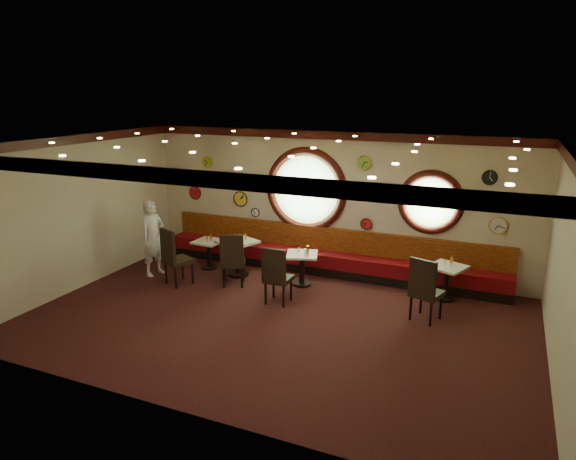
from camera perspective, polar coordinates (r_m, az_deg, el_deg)
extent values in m
cube|color=black|center=(9.54, -1.34, -9.98)|extent=(9.00, 6.00, 0.00)
cube|color=gold|center=(8.66, -1.47, 9.52)|extent=(9.00, 6.00, 0.02)
cube|color=beige|center=(11.68, 4.78, 3.05)|extent=(9.00, 0.02, 3.20)
cube|color=beige|center=(6.52, -12.60, -7.42)|extent=(9.00, 0.02, 3.20)
cube|color=beige|center=(11.54, -22.15, 1.81)|extent=(0.02, 6.00, 3.20)
cube|color=beige|center=(8.25, 28.37, -4.06)|extent=(0.02, 6.00, 3.20)
cube|color=#320D09|center=(11.40, 4.86, 10.44)|extent=(9.00, 0.10, 0.18)
cube|color=#320D09|center=(6.14, -13.15, 5.84)|extent=(9.00, 0.10, 0.18)
cube|color=#320D09|center=(11.28, -22.75, 9.26)|extent=(0.10, 6.00, 0.18)
cube|color=#320D09|center=(7.92, 29.40, 6.35)|extent=(0.10, 6.00, 0.18)
cube|color=black|center=(11.83, 4.18, -4.32)|extent=(8.00, 0.55, 0.20)
cube|color=#5E080E|center=(11.75, 4.20, -3.18)|extent=(8.00, 0.55, 0.30)
cube|color=#600D07|center=(11.83, 4.59, -1.03)|extent=(8.00, 0.10, 0.55)
cylinder|color=#8BC475|center=(11.82, 2.03, 4.49)|extent=(1.66, 0.02, 1.66)
torus|color=#320D09|center=(11.81, 2.01, 4.48)|extent=(1.98, 0.18, 1.98)
torus|color=gold|center=(11.78, 1.95, 4.45)|extent=(1.61, 0.03, 1.61)
cylinder|color=#8BC475|center=(11.14, 15.58, 2.99)|extent=(1.10, 0.02, 1.10)
torus|color=#320D09|center=(11.13, 15.57, 2.98)|extent=(1.38, 0.18, 1.38)
torus|color=gold|center=(11.10, 15.54, 2.95)|extent=(1.09, 0.03, 1.09)
cylinder|color=#A6C026|center=(12.87, -8.94, 7.47)|extent=(0.26, 0.03, 0.26)
cylinder|color=red|center=(11.50, 8.68, 0.68)|extent=(0.24, 0.03, 0.24)
cylinder|color=white|center=(12.45, -3.64, 1.97)|extent=(0.20, 0.03, 0.20)
cylinder|color=red|center=(13.22, -10.27, 4.09)|extent=(0.32, 0.03, 0.32)
cylinder|color=gold|center=(11.22, 11.31, 4.13)|extent=(0.22, 0.03, 0.22)
cylinder|color=#75B739|center=(11.26, 8.46, 7.39)|extent=(0.30, 0.03, 0.30)
cylinder|color=gold|center=(12.57, -5.29, 3.46)|extent=(0.36, 0.03, 0.36)
cylinder|color=black|center=(10.91, 21.51, 5.44)|extent=(0.28, 0.03, 0.28)
cylinder|color=silver|center=(11.10, 22.32, 0.48)|extent=(0.34, 0.03, 0.34)
cylinder|color=black|center=(12.29, -8.73, -4.08)|extent=(0.39, 0.39, 0.05)
cylinder|color=black|center=(12.19, -8.79, -2.72)|extent=(0.11, 0.11, 0.61)
cube|color=silver|center=(12.09, -8.85, -1.28)|extent=(0.65, 0.65, 0.04)
cylinder|color=black|center=(11.75, -5.54, -4.86)|extent=(0.47, 0.47, 0.06)
cylinder|color=black|center=(11.63, -5.59, -3.14)|extent=(0.13, 0.13, 0.74)
cube|color=silver|center=(11.51, -5.64, -1.31)|extent=(0.97, 0.97, 0.05)
cylinder|color=black|center=(11.14, 1.56, -5.97)|extent=(0.41, 0.41, 0.06)
cylinder|color=black|center=(11.03, 1.57, -4.41)|extent=(0.11, 0.11, 0.64)
cube|color=silver|center=(10.92, 1.58, -2.75)|extent=(0.82, 0.82, 0.05)
cylinder|color=black|center=(10.87, 17.00, -7.24)|extent=(0.41, 0.41, 0.06)
cylinder|color=black|center=(10.75, 17.14, -5.64)|extent=(0.11, 0.11, 0.65)
cube|color=silver|center=(10.64, 17.28, -3.94)|extent=(0.85, 0.85, 0.05)
cube|color=black|center=(11.28, -12.08, -3.36)|extent=(0.69, 0.69, 0.09)
cube|color=black|center=(11.06, -13.21, -1.70)|extent=(0.50, 0.28, 0.68)
cube|color=black|center=(11.06, -6.12, -3.66)|extent=(0.65, 0.65, 0.09)
cube|color=black|center=(10.74, -6.27, -2.21)|extent=(0.47, 0.26, 0.64)
cube|color=black|center=(10.10, -1.08, -5.46)|extent=(0.49, 0.49, 0.09)
cube|color=black|center=(9.80, -1.60, -3.89)|extent=(0.49, 0.07, 0.64)
cube|color=black|center=(9.70, 15.16, -6.83)|extent=(0.63, 0.63, 0.09)
cube|color=black|center=(9.38, 14.72, -5.12)|extent=(0.50, 0.22, 0.66)
cylinder|color=silver|center=(12.13, -9.01, -0.90)|extent=(0.03, 0.03, 0.09)
cylinder|color=silver|center=(11.57, -5.92, -0.83)|extent=(0.04, 0.04, 0.10)
cylinder|color=silver|center=(10.98, 1.18, -2.25)|extent=(0.03, 0.03, 0.10)
cylinder|color=silver|center=(10.66, 17.05, -3.48)|extent=(0.03, 0.03, 0.09)
cylinder|color=#BBBBBF|center=(12.03, -8.97, -1.04)|extent=(0.03, 0.03, 0.09)
cylinder|color=silver|center=(11.45, -5.35, -0.99)|extent=(0.04, 0.04, 0.10)
cylinder|color=silver|center=(10.87, 1.91, -2.40)|extent=(0.04, 0.04, 0.11)
cylinder|color=silver|center=(10.56, 17.64, -3.68)|extent=(0.04, 0.04, 0.11)
cylinder|color=gold|center=(12.07, -8.54, -0.75)|extent=(0.06, 0.06, 0.18)
cylinder|color=gold|center=(11.54, -4.71, -0.70)|extent=(0.05, 0.05, 0.16)
cylinder|color=gold|center=(10.88, 2.20, -2.20)|extent=(0.05, 0.05, 0.17)
cylinder|color=orange|center=(10.65, 17.70, -3.31)|extent=(0.06, 0.06, 0.18)
imported|color=silver|center=(11.90, -14.76, -0.84)|extent=(0.53, 0.70, 1.72)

